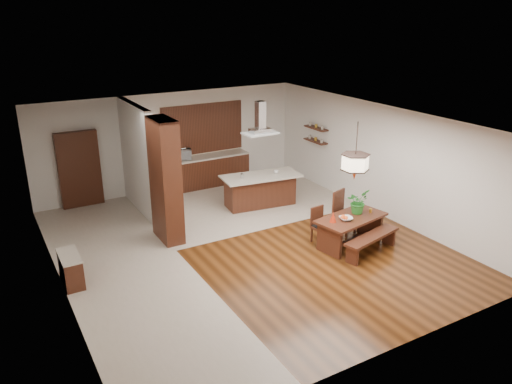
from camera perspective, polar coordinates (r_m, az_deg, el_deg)
room_shell at (r=10.89m, az=-1.37°, el=3.74°), size 9.00×9.04×2.92m
tile_hallway at (r=10.75m, az=-14.41°, el=-9.07°), size 2.50×9.00×0.01m
tile_kitchen at (r=14.20m, az=-1.72°, el=-1.03°), size 5.50×4.00×0.01m
soffit_band at (r=10.68m, az=-1.41°, el=7.98°), size 8.00×9.00×0.02m
partition_pier at (r=11.58m, az=-10.31°, el=1.25°), size 0.45×1.00×2.90m
partition_stub at (r=13.49m, az=-13.40°, el=3.75°), size 0.18×2.40×2.90m
hallway_console at (r=10.61m, az=-20.40°, el=-8.28°), size 0.37×0.88×0.63m
hallway_doorway at (r=14.36m, az=-19.53°, el=2.44°), size 1.10×0.20×2.10m
rear_counter at (r=15.38m, az=-5.57°, el=2.43°), size 2.60×0.62×0.95m
kitchen_window at (r=15.27m, az=-6.14°, el=7.25°), size 2.60×0.08×1.50m
shelf_lower at (r=15.20m, az=6.81°, el=5.80°), size 0.26×0.90×0.04m
shelf_upper at (r=15.11m, az=6.88°, el=7.27°), size 0.26×0.90×0.04m
dining_table at (r=11.63m, az=10.78°, el=-3.65°), size 1.81×1.14×0.70m
dining_bench at (r=11.43m, az=13.05°, el=-5.87°), size 1.64×0.71×0.45m
dining_chair_left at (r=11.66m, az=7.49°, el=-3.84°), size 0.41×0.41×0.86m
dining_chair_right at (r=12.22m, az=10.15°, el=-2.35°), size 0.58×0.58×1.05m
pendant_lantern at (r=11.06m, az=11.36°, el=4.59°), size 0.64×0.64×1.31m
foliage_plant at (r=11.70m, az=11.54°, el=-1.09°), size 0.63×0.60×0.56m
fruit_bowl at (r=11.35m, az=10.24°, el=-3.01°), size 0.35×0.35×0.07m
napkin_cone at (r=11.17m, az=8.80°, el=-2.85°), size 0.16×0.16×0.23m
gold_ornament at (r=11.88m, az=12.96°, el=-2.09°), size 0.07×0.07×0.10m
kitchen_island at (r=13.74m, az=0.48°, el=0.25°), size 2.25×1.19×0.89m
range_hood at (r=13.20m, az=0.50°, el=8.49°), size 0.90×0.55×0.87m
island_cup at (r=13.71m, az=2.30°, el=2.31°), size 0.15×0.15×0.10m
microwave at (r=14.94m, az=-8.45°, el=4.26°), size 0.62×0.51×0.29m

